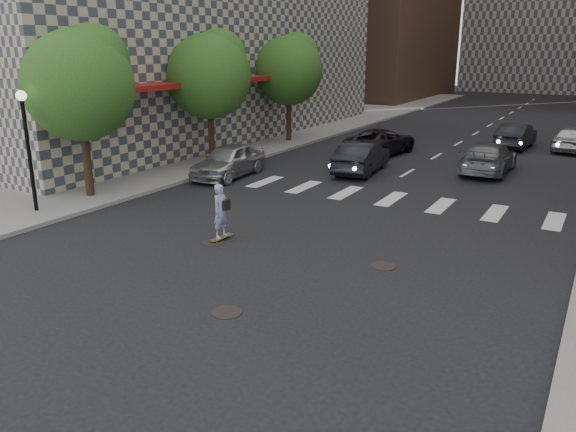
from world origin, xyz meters
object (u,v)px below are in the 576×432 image
(tree_a, at_px, (82,80))
(traffic_car_b, at_px, (488,157))
(tree_b, at_px, (211,72))
(skateboarder, at_px, (221,211))
(silver_sedan, at_px, (229,161))
(lamppost, at_px, (26,134))
(tree_c, at_px, (291,67))
(traffic_car_e, at_px, (516,136))
(traffic_car_c, at_px, (380,142))
(traffic_car_a, at_px, (362,157))
(traffic_car_d, at_px, (573,138))

(tree_a, height_order, traffic_car_b, tree_a)
(tree_b, height_order, traffic_car_b, tree_b)
(skateboarder, bearing_deg, tree_a, 172.72)
(tree_b, xyz_separation_m, silver_sedan, (2.45, -2.12, -3.87))
(lamppost, relative_size, traffic_car_b, 0.84)
(silver_sedan, bearing_deg, traffic_car_b, 30.43)
(tree_c, distance_m, traffic_car_e, 14.24)
(traffic_car_c, height_order, traffic_car_e, traffic_car_e)
(traffic_car_a, distance_m, traffic_car_c, 5.09)
(tree_a, relative_size, traffic_car_e, 1.47)
(traffic_car_e, bearing_deg, traffic_car_b, 93.54)
(traffic_car_b, height_order, traffic_car_e, traffic_car_e)
(traffic_car_a, xyz_separation_m, traffic_car_e, (5.35, 11.00, -0.02))
(tree_b, bearing_deg, traffic_car_b, 21.13)
(silver_sedan, bearing_deg, tree_c, 99.69)
(tree_a, xyz_separation_m, traffic_car_c, (6.50, 14.86, -3.92))
(traffic_car_b, bearing_deg, tree_c, -13.46)
(skateboarder, bearing_deg, traffic_car_d, 74.56)
(skateboarder, relative_size, traffic_car_d, 0.41)
(silver_sedan, xyz_separation_m, traffic_car_e, (10.35, 14.98, -0.04))
(silver_sedan, xyz_separation_m, traffic_car_a, (5.00, 3.98, -0.02))
(traffic_car_c, bearing_deg, traffic_car_d, -138.44)
(tree_b, relative_size, traffic_car_e, 1.47)
(traffic_car_d, bearing_deg, lamppost, 62.06)
(tree_a, relative_size, tree_c, 1.00)
(skateboarder, xyz_separation_m, traffic_car_c, (-1.02, 16.43, -0.22))
(skateboarder, distance_m, silver_sedan, 9.00)
(lamppost, xyz_separation_m, traffic_car_c, (6.55, 17.50, -2.20))
(lamppost, height_order, skateboarder, lamppost)
(tree_a, bearing_deg, traffic_car_d, 53.54)
(tree_a, bearing_deg, lamppost, -90.99)
(lamppost, distance_m, traffic_car_e, 26.87)
(tree_a, height_order, traffic_car_c, tree_a)
(lamppost, relative_size, skateboarder, 2.37)
(traffic_car_b, xyz_separation_m, traffic_car_e, (0.04, 7.93, 0.00))
(skateboarder, distance_m, traffic_car_b, 15.42)
(tree_c, xyz_separation_m, traffic_car_e, (12.81, 4.86, -3.91))
(lamppost, distance_m, tree_b, 10.77)
(tree_c, distance_m, traffic_car_c, 7.67)
(tree_a, relative_size, traffic_car_d, 1.50)
(silver_sedan, xyz_separation_m, traffic_car_d, (13.39, 15.57, -0.03))
(tree_c, bearing_deg, traffic_car_e, 20.80)
(tree_a, bearing_deg, silver_sedan, 67.34)
(tree_c, distance_m, silver_sedan, 11.11)
(tree_a, xyz_separation_m, traffic_car_b, (12.77, 12.93, -3.91))
(lamppost, height_order, tree_a, tree_a)
(tree_c, relative_size, traffic_car_e, 1.47)
(lamppost, distance_m, tree_c, 18.72)
(tree_b, relative_size, tree_c, 1.00)
(tree_b, distance_m, traffic_car_d, 21.15)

